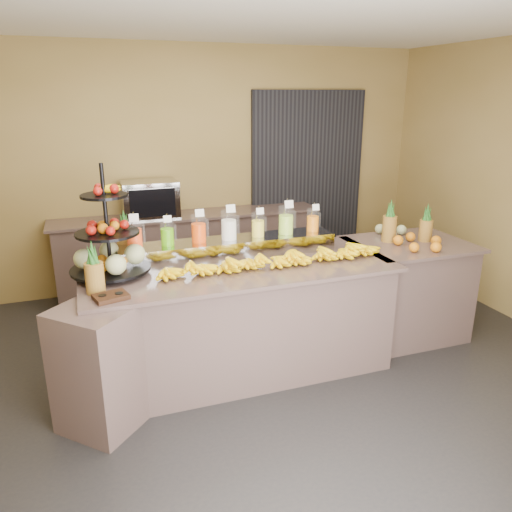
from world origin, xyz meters
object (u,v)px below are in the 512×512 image
fruit_stand (114,247)px  oven_warmer (150,199)px  pitcher_tray (229,248)px  banana_heap (274,257)px  condiment_caddy (111,297)px  right_fruit_pile (412,236)px

fruit_stand → oven_warmer: fruit_stand is taller
pitcher_tray → banana_heap: bearing=-51.4°
condiment_caddy → oven_warmer: size_ratio=0.36×
condiment_caddy → right_fruit_pile: right_fruit_pile is taller
fruit_stand → condiment_caddy: fruit_stand is taller
banana_heap → condiment_caddy: banana_heap is taller
banana_heap → right_fruit_pile: (1.41, 0.12, 0.01)m
pitcher_tray → condiment_caddy: bearing=-148.2°
banana_heap → fruit_stand: size_ratio=2.28×
fruit_stand → right_fruit_pile: size_ratio=1.85×
condiment_caddy → right_fruit_pile: bearing=8.6°
banana_heap → fruit_stand: (-1.22, 0.20, 0.15)m
oven_warmer → pitcher_tray: bearing=-75.9°
right_fruit_pile → fruit_stand: bearing=178.1°
right_fruit_pile → condiment_caddy: bearing=-171.4°
pitcher_tray → right_fruit_pile: (1.69, -0.22, 0.00)m
condiment_caddy → right_fruit_pile: size_ratio=0.48×
right_fruit_pile → oven_warmer: (-2.11, 1.89, 0.13)m
fruit_stand → right_fruit_pile: fruit_stand is taller
pitcher_tray → fruit_stand: bearing=-171.7°
banana_heap → condiment_caddy: (-1.30, -0.29, -0.05)m
condiment_caddy → oven_warmer: 2.39m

